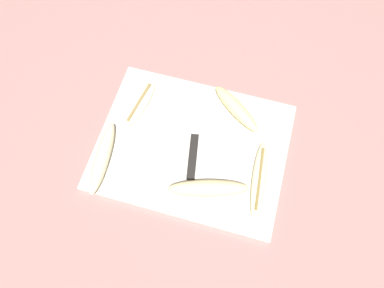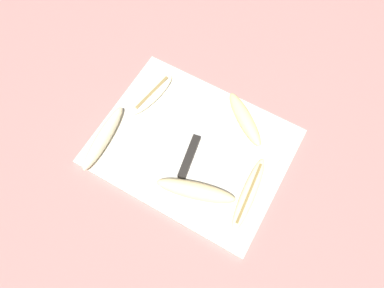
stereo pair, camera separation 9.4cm
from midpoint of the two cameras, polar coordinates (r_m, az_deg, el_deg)
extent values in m
plane|color=#B76B66|center=(0.96, -2.79, -0.85)|extent=(4.00, 4.00, 0.00)
cube|color=beige|center=(0.95, -2.80, -0.71)|extent=(0.47, 0.37, 0.01)
cube|color=black|center=(0.93, -2.77, -2.29)|extent=(0.04, 0.12, 0.02)
cube|color=#B7BABF|center=(0.98, -1.95, 3.97)|extent=(0.04, 0.12, 0.00)
ellipsoid|color=#EDD689|center=(0.98, 4.05, 5.13)|extent=(0.16, 0.13, 0.03)
ellipsoid|color=beige|center=(1.01, -10.65, 5.76)|extent=(0.07, 0.16, 0.02)
cube|color=olive|center=(1.00, -10.75, 6.03)|extent=(0.03, 0.12, 0.00)
ellipsoid|color=beige|center=(0.95, -16.24, -2.32)|extent=(0.05, 0.19, 0.04)
ellipsoid|color=beige|center=(0.89, -0.52, -7.12)|extent=(0.20, 0.09, 0.04)
ellipsoid|color=beige|center=(0.91, 7.31, -5.70)|extent=(0.05, 0.20, 0.02)
cube|color=olive|center=(0.90, 7.39, -5.50)|extent=(0.02, 0.16, 0.00)
camera|label=1|loc=(0.05, -92.88, -6.38)|focal=35.00mm
camera|label=2|loc=(0.05, 87.12, 6.38)|focal=35.00mm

